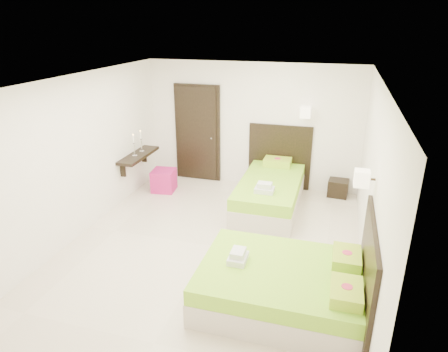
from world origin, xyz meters
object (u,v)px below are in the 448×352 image
(bed_single, at_px, (271,190))
(bed_double, at_px, (287,285))
(nightstand, at_px, (338,188))
(ottoman, at_px, (164,180))

(bed_single, relative_size, bed_double, 1.08)
(bed_single, xyz_separation_m, bed_double, (0.71, -2.82, -0.03))
(bed_single, bearing_deg, nightstand, 33.94)
(bed_single, xyz_separation_m, ottoman, (-2.28, 0.10, -0.10))
(bed_single, height_order, nightstand, bed_single)
(ottoman, bearing_deg, bed_double, -44.36)
(nightstand, height_order, ottoman, ottoman)
(bed_double, bearing_deg, bed_single, 104.06)
(bed_double, xyz_separation_m, ottoman, (-2.99, 2.92, -0.07))
(bed_single, height_order, ottoman, bed_single)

